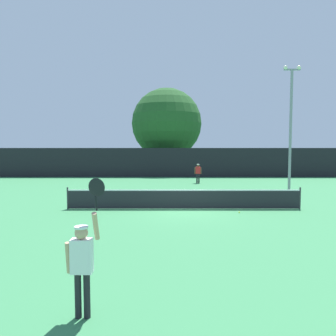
{
  "coord_description": "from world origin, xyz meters",
  "views": [
    {
      "loc": [
        -0.77,
        -15.78,
        3.12
      ],
      "look_at": [
        -0.69,
        2.47,
        1.84
      ],
      "focal_mm": 35.03,
      "sensor_mm": 36.0,
      "label": 1
    }
  ],
  "objects_px": {
    "player_serving": "(81,257)",
    "player_receiving": "(197,172)",
    "tennis_ball": "(238,212)",
    "parked_car_near": "(191,164)",
    "light_pole": "(289,120)",
    "large_tree": "(165,123)",
    "parked_car_mid": "(256,165)"
  },
  "relations": [
    {
      "from": "player_serving",
      "to": "player_receiving",
      "type": "distance_m",
      "value": 21.3
    },
    {
      "from": "player_receiving",
      "to": "parked_car_near",
      "type": "bearing_deg",
      "value": -92.15
    },
    {
      "from": "player_serving",
      "to": "parked_car_mid",
      "type": "distance_m",
      "value": 35.16
    },
    {
      "from": "parked_car_mid",
      "to": "large_tree",
      "type": "bearing_deg",
      "value": -162.77
    },
    {
      "from": "player_serving",
      "to": "tennis_ball",
      "type": "height_order",
      "value": "player_serving"
    },
    {
      "from": "parked_car_near",
      "to": "parked_car_mid",
      "type": "height_order",
      "value": "same"
    },
    {
      "from": "player_serving",
      "to": "player_receiving",
      "type": "height_order",
      "value": "player_serving"
    },
    {
      "from": "large_tree",
      "to": "parked_car_mid",
      "type": "relative_size",
      "value": 2.15
    },
    {
      "from": "tennis_ball",
      "to": "large_tree",
      "type": "distance_m",
      "value": 22.69
    },
    {
      "from": "player_receiving",
      "to": "tennis_ball",
      "type": "xyz_separation_m",
      "value": [
        0.83,
        -11.79,
        -0.92
      ]
    },
    {
      "from": "tennis_ball",
      "to": "parked_car_mid",
      "type": "bearing_deg",
      "value": 72.95
    },
    {
      "from": "parked_car_near",
      "to": "parked_car_mid",
      "type": "distance_m",
      "value": 7.84
    },
    {
      "from": "player_serving",
      "to": "parked_car_mid",
      "type": "relative_size",
      "value": 0.58
    },
    {
      "from": "player_receiving",
      "to": "tennis_ball",
      "type": "distance_m",
      "value": 11.85
    },
    {
      "from": "tennis_ball",
      "to": "light_pole",
      "type": "relative_size",
      "value": 0.01
    },
    {
      "from": "light_pole",
      "to": "parked_car_near",
      "type": "relative_size",
      "value": 1.91
    },
    {
      "from": "large_tree",
      "to": "parked_car_mid",
      "type": "distance_m",
      "value": 11.94
    },
    {
      "from": "player_receiving",
      "to": "large_tree",
      "type": "relative_size",
      "value": 0.17
    },
    {
      "from": "player_serving",
      "to": "tennis_ball",
      "type": "bearing_deg",
      "value": 62.22
    },
    {
      "from": "tennis_ball",
      "to": "parked_car_near",
      "type": "relative_size",
      "value": 0.02
    },
    {
      "from": "tennis_ball",
      "to": "parked_car_near",
      "type": "xyz_separation_m",
      "value": [
        -0.3,
        25.73,
        0.74
      ]
    },
    {
      "from": "light_pole",
      "to": "parked_car_near",
      "type": "height_order",
      "value": "light_pole"
    },
    {
      "from": "tennis_ball",
      "to": "player_receiving",
      "type": "bearing_deg",
      "value": 94.0
    },
    {
      "from": "large_tree",
      "to": "parked_car_mid",
      "type": "bearing_deg",
      "value": 11.15
    },
    {
      "from": "parked_car_near",
      "to": "tennis_ball",
      "type": "bearing_deg",
      "value": -97.24
    },
    {
      "from": "player_receiving",
      "to": "tennis_ball",
      "type": "height_order",
      "value": "player_receiving"
    },
    {
      "from": "player_serving",
      "to": "player_receiving",
      "type": "bearing_deg",
      "value": 79.21
    },
    {
      "from": "light_pole",
      "to": "tennis_ball",
      "type": "bearing_deg",
      "value": -124.03
    },
    {
      "from": "light_pole",
      "to": "large_tree",
      "type": "height_order",
      "value": "large_tree"
    },
    {
      "from": "light_pole",
      "to": "large_tree",
      "type": "xyz_separation_m",
      "value": [
        -8.48,
        14.27,
        0.73
      ]
    },
    {
      "from": "large_tree",
      "to": "parked_car_mid",
      "type": "height_order",
      "value": "large_tree"
    },
    {
      "from": "tennis_ball",
      "to": "large_tree",
      "type": "height_order",
      "value": "large_tree"
    }
  ]
}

